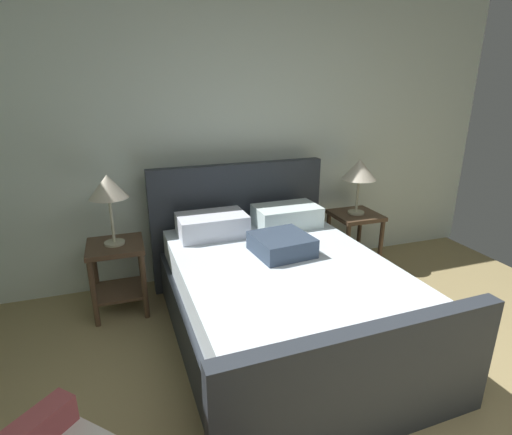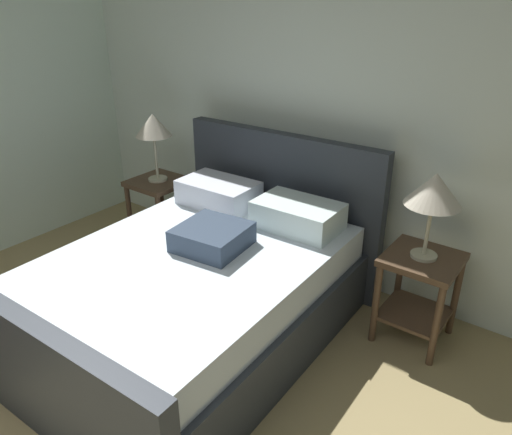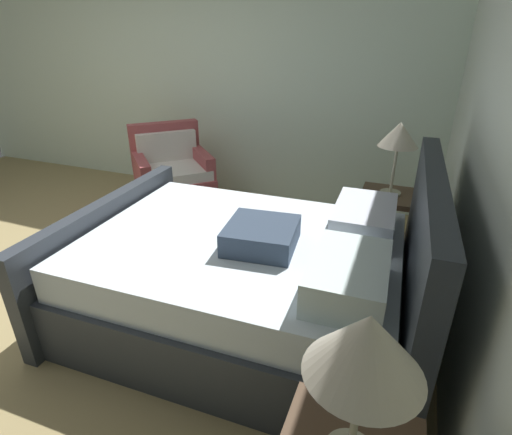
{
  "view_description": "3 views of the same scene",
  "coord_description": "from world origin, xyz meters",
  "px_view_note": "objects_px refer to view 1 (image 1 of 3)",
  "views": [
    {
      "loc": [
        -1.3,
        -0.52,
        1.83
      ],
      "look_at": [
        -0.39,
        2.13,
        0.88
      ],
      "focal_mm": 27.87,
      "sensor_mm": 36.0,
      "label": 1
    },
    {
      "loc": [
        1.59,
        -0.0,
        2.09
      ],
      "look_at": [
        -0.07,
        2.22,
        0.78
      ],
      "focal_mm": 34.47,
      "sensor_mm": 36.0,
      "label": 2
    },
    {
      "loc": [
        1.69,
        2.72,
        1.78
      ],
      "look_at": [
        -0.18,
        1.98,
        0.83
      ],
      "focal_mm": 27.95,
      "sensor_mm": 36.0,
      "label": 3
    }
  ],
  "objects_px": {
    "nightstand_right": "(354,232)",
    "table_lamp_left": "(108,189)",
    "table_lamp_right": "(359,171)",
    "bed": "(279,292)",
    "nightstand_left": "(118,266)"
  },
  "relations": [
    {
      "from": "bed",
      "to": "nightstand_right",
      "type": "xyz_separation_m",
      "value": [
        1.14,
        0.79,
        0.06
      ]
    },
    {
      "from": "nightstand_right",
      "to": "table_lamp_left",
      "type": "height_order",
      "value": "table_lamp_left"
    },
    {
      "from": "table_lamp_right",
      "to": "table_lamp_left",
      "type": "bearing_deg",
      "value": -178.52
    },
    {
      "from": "bed",
      "to": "table_lamp_right",
      "type": "xyz_separation_m",
      "value": [
        1.14,
        0.79,
        0.68
      ]
    },
    {
      "from": "bed",
      "to": "table_lamp_left",
      "type": "relative_size",
      "value": 3.84
    },
    {
      "from": "nightstand_left",
      "to": "table_lamp_left",
      "type": "bearing_deg",
      "value": 116.57
    },
    {
      "from": "nightstand_right",
      "to": "table_lamp_left",
      "type": "bearing_deg",
      "value": -178.52
    },
    {
      "from": "bed",
      "to": "nightstand_left",
      "type": "height_order",
      "value": "bed"
    },
    {
      "from": "bed",
      "to": "nightstand_left",
      "type": "distance_m",
      "value": 1.35
    },
    {
      "from": "bed",
      "to": "nightstand_left",
      "type": "xyz_separation_m",
      "value": [
        -1.13,
        0.73,
        0.06
      ]
    },
    {
      "from": "nightstand_right",
      "to": "table_lamp_right",
      "type": "height_order",
      "value": "table_lamp_right"
    },
    {
      "from": "nightstand_right",
      "to": "nightstand_left",
      "type": "distance_m",
      "value": 2.27
    },
    {
      "from": "nightstand_right",
      "to": "table_lamp_right",
      "type": "xyz_separation_m",
      "value": [
        0.0,
        0.0,
        0.63
      ]
    },
    {
      "from": "table_lamp_right",
      "to": "nightstand_left",
      "type": "relative_size",
      "value": 0.9
    },
    {
      "from": "nightstand_right",
      "to": "table_lamp_left",
      "type": "relative_size",
      "value": 1.06
    }
  ]
}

